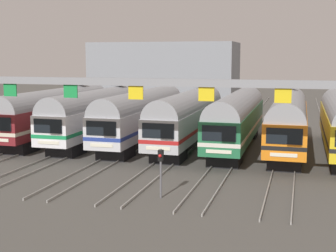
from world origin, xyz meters
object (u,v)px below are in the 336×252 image
(commuter_train_white, at_px, (98,112))
(catenary_gantry, at_px, (136,96))
(commuter_train_stainless, at_px, (188,115))
(commuter_train_silver, at_px, (142,114))
(commuter_train_maroon, at_px, (56,111))
(commuter_train_orange, at_px, (288,119))
(yard_signal_mast, at_px, (161,164))
(commuter_train_green, at_px, (237,117))

(commuter_train_white, bearing_deg, catenary_gantry, -58.13)
(commuter_train_white, xyz_separation_m, commuter_train_stainless, (8.39, 0.00, 0.00))
(commuter_train_silver, distance_m, catenary_gantry, 14.40)
(commuter_train_white, bearing_deg, commuter_train_maroon, 180.00)
(catenary_gantry, bearing_deg, commuter_train_silver, 107.27)
(commuter_train_orange, bearing_deg, yard_signal_mast, -112.12)
(commuter_train_green, bearing_deg, commuter_train_white, 179.98)
(commuter_train_orange, relative_size, yard_signal_mast, 6.58)
(commuter_train_orange, bearing_deg, commuter_train_maroon, 180.00)
(commuter_train_maroon, relative_size, commuter_train_stainless, 1.00)
(commuter_train_white, height_order, commuter_train_green, commuter_train_white)
(commuter_train_maroon, distance_m, yard_signal_mast, 21.36)
(commuter_train_maroon, distance_m, commuter_train_white, 4.20)
(commuter_train_maroon, height_order, commuter_train_orange, same)
(commuter_train_stainless, xyz_separation_m, catenary_gantry, (0.00, -13.50, 2.76))
(commuter_train_white, xyz_separation_m, commuter_train_orange, (16.79, 0.00, 0.00))
(commuter_train_orange, bearing_deg, commuter_train_stainless, 180.00)
(commuter_train_orange, height_order, catenary_gantry, catenary_gantry)
(commuter_train_silver, bearing_deg, commuter_train_white, 179.94)
(commuter_train_green, height_order, catenary_gantry, catenary_gantry)
(catenary_gantry, relative_size, yard_signal_mast, 11.08)
(commuter_train_maroon, distance_m, commuter_train_silver, 8.39)
(catenary_gantry, bearing_deg, yard_signal_mast, -43.46)
(commuter_train_stainless, height_order, commuter_train_orange, same)
(commuter_train_stainless, distance_m, catenary_gantry, 13.78)
(commuter_train_maroon, xyz_separation_m, commuter_train_green, (16.79, -0.00, -0.00))
(commuter_train_white, xyz_separation_m, catenary_gantry, (8.39, -13.50, 2.76))
(commuter_train_maroon, bearing_deg, catenary_gantry, -47.00)
(commuter_train_stainless, xyz_separation_m, yard_signal_mast, (2.10, -15.49, -0.76))
(commuter_train_silver, bearing_deg, catenary_gantry, -72.73)
(catenary_gantry, bearing_deg, commuter_train_orange, 58.13)
(commuter_train_silver, bearing_deg, commuter_train_maroon, 179.97)
(commuter_train_stainless, xyz_separation_m, commuter_train_orange, (8.39, 0.00, 0.00))
(commuter_train_orange, distance_m, yard_signal_mast, 16.74)
(commuter_train_stainless, relative_size, commuter_train_green, 1.00)
(commuter_train_green, relative_size, commuter_train_orange, 1.00)
(commuter_train_maroon, bearing_deg, commuter_train_silver, -0.03)
(commuter_train_white, bearing_deg, yard_signal_mast, -55.89)
(commuter_train_white, relative_size, commuter_train_silver, 1.00)
(commuter_train_silver, bearing_deg, commuter_train_orange, 0.02)
(commuter_train_silver, height_order, catenary_gantry, catenary_gantry)
(commuter_train_silver, height_order, commuter_train_orange, commuter_train_orange)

